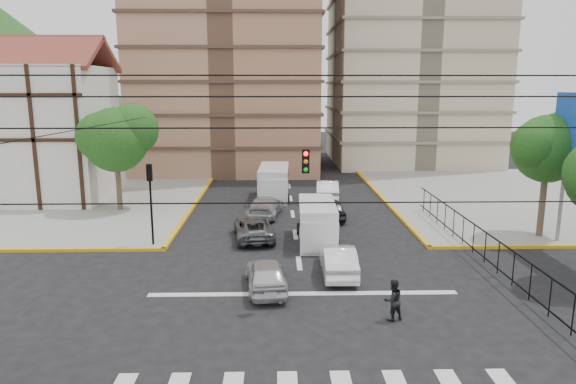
{
  "coord_description": "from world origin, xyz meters",
  "views": [
    {
      "loc": [
        -1.1,
        -19.03,
        8.54
      ],
      "look_at": [
        -0.59,
        3.02,
        4.0
      ],
      "focal_mm": 32.0,
      "sensor_mm": 36.0,
      "label": 1
    }
  ],
  "objects_px": {
    "van_left_lane": "(274,184)",
    "traffic_light_nw": "(150,191)",
    "pedestrian_crosswalk": "(393,300)",
    "car_white_front_right": "(338,260)",
    "van_right_lane": "(317,224)",
    "car_silver_front_left": "(266,274)"
  },
  "relations": [
    {
      "from": "van_left_lane",
      "to": "traffic_light_nw",
      "type": "bearing_deg",
      "value": -116.56
    },
    {
      "from": "van_left_lane",
      "to": "pedestrian_crosswalk",
      "type": "height_order",
      "value": "van_left_lane"
    },
    {
      "from": "van_left_lane",
      "to": "car_white_front_right",
      "type": "bearing_deg",
      "value": -77.26
    },
    {
      "from": "car_white_front_right",
      "to": "pedestrian_crosswalk",
      "type": "height_order",
      "value": "pedestrian_crosswalk"
    },
    {
      "from": "van_right_lane",
      "to": "van_left_lane",
      "type": "bearing_deg",
      "value": 103.88
    },
    {
      "from": "car_silver_front_left",
      "to": "car_white_front_right",
      "type": "bearing_deg",
      "value": -158.0
    },
    {
      "from": "car_white_front_right",
      "to": "pedestrian_crosswalk",
      "type": "bearing_deg",
      "value": 107.72
    },
    {
      "from": "traffic_light_nw",
      "to": "van_right_lane",
      "type": "xyz_separation_m",
      "value": [
        8.95,
        0.46,
        -2.02
      ]
    },
    {
      "from": "traffic_light_nw",
      "to": "van_right_lane",
      "type": "bearing_deg",
      "value": 2.92
    },
    {
      "from": "pedestrian_crosswalk",
      "to": "car_silver_front_left",
      "type": "bearing_deg",
      "value": -54.07
    },
    {
      "from": "car_silver_front_left",
      "to": "car_white_front_right",
      "type": "height_order",
      "value": "car_white_front_right"
    },
    {
      "from": "traffic_light_nw",
      "to": "van_left_lane",
      "type": "distance_m",
      "value": 13.67
    },
    {
      "from": "van_right_lane",
      "to": "car_white_front_right",
      "type": "relative_size",
      "value": 1.19
    },
    {
      "from": "car_silver_front_left",
      "to": "van_right_lane",
      "type": "bearing_deg",
      "value": -118.54
    },
    {
      "from": "traffic_light_nw",
      "to": "van_left_lane",
      "type": "xyz_separation_m",
      "value": [
        6.51,
        11.88,
        -1.89
      ]
    },
    {
      "from": "van_right_lane",
      "to": "van_left_lane",
      "type": "xyz_separation_m",
      "value": [
        -2.45,
        11.42,
        0.13
      ]
    },
    {
      "from": "van_right_lane",
      "to": "van_left_lane",
      "type": "height_order",
      "value": "van_left_lane"
    },
    {
      "from": "car_silver_front_left",
      "to": "pedestrian_crosswalk",
      "type": "height_order",
      "value": "pedestrian_crosswalk"
    },
    {
      "from": "pedestrian_crosswalk",
      "to": "traffic_light_nw",
      "type": "bearing_deg",
      "value": -61.16
    },
    {
      "from": "car_white_front_right",
      "to": "pedestrian_crosswalk",
      "type": "distance_m",
      "value": 5.03
    },
    {
      "from": "traffic_light_nw",
      "to": "car_silver_front_left",
      "type": "bearing_deg",
      "value": -44.34
    },
    {
      "from": "car_silver_front_left",
      "to": "pedestrian_crosswalk",
      "type": "bearing_deg",
      "value": 141.34
    }
  ]
}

